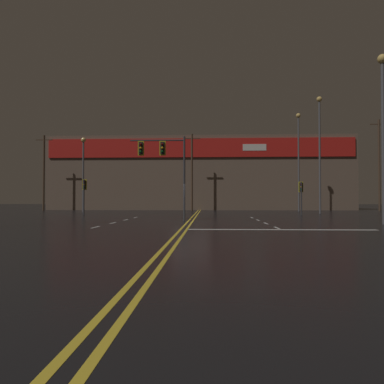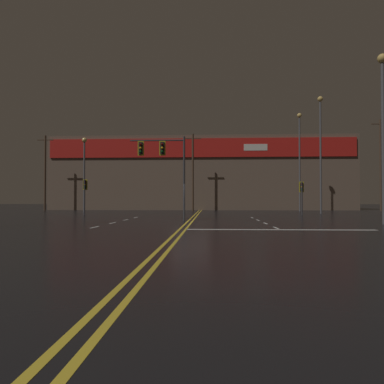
{
  "view_description": "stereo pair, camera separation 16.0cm",
  "coord_description": "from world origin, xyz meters",
  "views": [
    {
      "loc": [
        1.17,
        -24.6,
        1.42
      ],
      "look_at": [
        0.0,
        2.8,
        2.0
      ],
      "focal_mm": 35.0,
      "sensor_mm": 36.0,
      "label": 1
    },
    {
      "loc": [
        1.33,
        -24.59,
        1.42
      ],
      "look_at": [
        0.0,
        2.8,
        2.0
      ],
      "focal_mm": 35.0,
      "sensor_mm": 36.0,
      "label": 2
    }
  ],
  "objects": [
    {
      "name": "traffic_signal_corner_northeast",
      "position": [
        9.88,
        10.78,
        2.29
      ],
      "size": [
        0.42,
        0.36,
        3.13
      ],
      "color": "#38383D",
      "rests_on": "ground"
    },
    {
      "name": "utility_pole_row",
      "position": [
        1.67,
        24.0,
        5.52
      ],
      "size": [
        45.83,
        0.26,
        11.72
      ],
      "color": "#4C3828",
      "rests_on": "ground"
    },
    {
      "name": "road_markings",
      "position": [
        0.87,
        -1.22,
        0.0
      ],
      "size": [
        13.89,
        60.0,
        0.01
      ],
      "color": "gold",
      "rests_on": "ground"
    },
    {
      "name": "streetlight_near_right",
      "position": [
        12.81,
        14.73,
        7.53
      ],
      "size": [
        0.56,
        0.56,
        12.22
      ],
      "color": "#59595E",
      "rests_on": "ground"
    },
    {
      "name": "streetlight_far_left",
      "position": [
        12.33,
        21.78,
        7.47
      ],
      "size": [
        0.56,
        0.56,
        12.11
      ],
      "color": "#59595E",
      "rests_on": "ground"
    },
    {
      "name": "streetlight_near_left",
      "position": [
        -13.29,
        18.11,
        5.6
      ],
      "size": [
        0.56,
        0.56,
        8.67
      ],
      "color": "#59595E",
      "rests_on": "ground"
    },
    {
      "name": "traffic_signal_corner_northwest",
      "position": [
        -10.59,
        10.44,
        2.47
      ],
      "size": [
        0.42,
        0.36,
        3.37
      ],
      "color": "#38383D",
      "rests_on": "ground"
    },
    {
      "name": "traffic_signal_median",
      "position": [
        -1.95,
        0.81,
        4.37
      ],
      "size": [
        3.8,
        0.36,
        5.75
      ],
      "color": "#38383D",
      "rests_on": "ground"
    },
    {
      "name": "streetlight_far_right",
      "position": [
        11.41,
        -2.38,
        6.32
      ],
      "size": [
        0.56,
        0.56,
        9.98
      ],
      "color": "#59595E",
      "rests_on": "ground"
    },
    {
      "name": "building_backdrop",
      "position": [
        0.0,
        31.81,
        5.23
      ],
      "size": [
        43.09,
        10.23,
        10.43
      ],
      "color": "brown",
      "rests_on": "ground"
    },
    {
      "name": "ground_plane",
      "position": [
        0.0,
        0.0,
        0.0
      ],
      "size": [
        200.0,
        200.0,
        0.0
      ],
      "primitive_type": "plane",
      "color": "black"
    }
  ]
}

